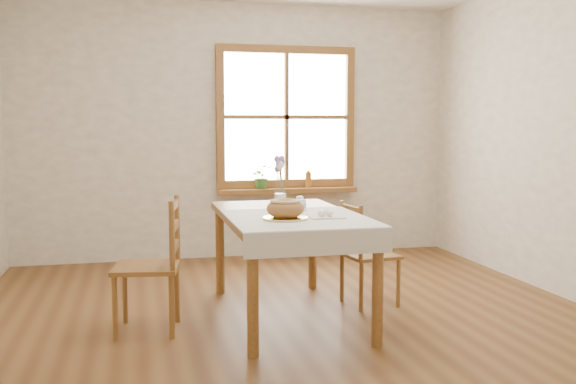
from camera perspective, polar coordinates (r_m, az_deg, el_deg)
The scene contains 18 objects.
ground at distance 4.41m, azimuth 0.93°, elevation -12.11°, with size 5.00×5.00×0.00m, color brown.
room_walls at distance 4.21m, azimuth 0.97°, elevation 10.57°, with size 4.60×5.10×2.65m.
window at distance 6.71m, azimuth -0.17°, elevation 6.67°, with size 1.46×0.08×1.46m.
window_sill at distance 6.68m, azimuth -0.03°, elevation 0.14°, with size 1.46×0.20×0.05m.
dining_table at distance 4.54m, azimuth 0.00°, elevation -2.95°, with size 0.90×1.60×0.75m.
table_linen at distance 4.24m, azimuth 0.96°, elevation -2.37°, with size 0.91×0.99×0.01m, color white.
chair_left at distance 4.37m, azimuth -12.47°, elevation -6.36°, with size 0.42×0.44×0.89m, color olive, non-canonical shape.
chair_right at distance 4.95m, azimuth 7.30°, elevation -5.44°, with size 0.37×0.39×0.79m, color olive, non-canonical shape.
bread_plate at distance 4.16m, azimuth -0.25°, elevation -2.35°, with size 0.28×0.28×0.02m, color silver.
bread_loaf at distance 4.15m, azimuth -0.25°, elevation -1.33°, with size 0.24×0.24×0.13m, color #AF793E.
egg_napkin at distance 4.26m, azimuth 3.36°, elevation -2.20°, with size 0.23×0.19×0.01m, color white.
eggs at distance 4.25m, azimuth 3.36°, elevation -1.87°, with size 0.17×0.16×0.04m, color white, non-canonical shape.
salt_shaker at distance 4.55m, azimuth 1.33°, elevation -1.15°, with size 0.05×0.05×0.09m, color silver.
pepper_shaker at distance 4.62m, azimuth 1.07°, elevation -0.96°, with size 0.05×0.05×0.10m, color silver.
flower_vase at distance 4.84m, azimuth -0.69°, elevation -0.81°, with size 0.09×0.09×0.10m, color silver.
lavender_bouquet at distance 4.82m, azimuth -0.69°, elevation 1.45°, with size 0.15×0.15×0.29m, color #785DA5, non-canonical shape.
potted_plant at distance 6.61m, azimuth -2.36°, elevation 1.11°, with size 0.22×0.24×0.19m, color #386C2B.
amber_bottle at distance 6.72m, azimuth 1.82°, elevation 1.17°, with size 0.06×0.06×0.18m, color #955E1B.
Camera 1 is at (-1.05, -4.06, 1.37)m, focal length 40.00 mm.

